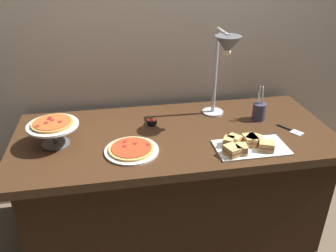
{
  "coord_description": "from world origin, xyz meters",
  "views": [
    {
      "loc": [
        -0.36,
        -1.78,
        1.75
      ],
      "look_at": [
        -0.04,
        0.0,
        0.81
      ],
      "focal_mm": 36.98,
      "sensor_mm": 36.0,
      "label": 1
    }
  ],
  "objects_px": {
    "sandwich_platter": "(247,145)",
    "heat_lamp": "(225,54)",
    "pizza_plate_center": "(53,127)",
    "utensil_holder": "(259,111)",
    "serving_spatula": "(291,130)",
    "pizza_plate_front": "(132,150)",
    "sauce_cup_near": "(152,122)"
  },
  "relations": [
    {
      "from": "pizza_plate_front",
      "to": "sauce_cup_near",
      "type": "relative_size",
      "value": 4.69
    },
    {
      "from": "utensil_holder",
      "to": "serving_spatula",
      "type": "distance_m",
      "value": 0.23
    },
    {
      "from": "sauce_cup_near",
      "to": "serving_spatula",
      "type": "bearing_deg",
      "value": -15.62
    },
    {
      "from": "pizza_plate_front",
      "to": "sauce_cup_near",
      "type": "bearing_deg",
      "value": 63.11
    },
    {
      "from": "heat_lamp",
      "to": "sandwich_platter",
      "type": "relative_size",
      "value": 1.43
    },
    {
      "from": "sandwich_platter",
      "to": "utensil_holder",
      "type": "height_order",
      "value": "utensil_holder"
    },
    {
      "from": "pizza_plate_front",
      "to": "utensil_holder",
      "type": "height_order",
      "value": "utensil_holder"
    },
    {
      "from": "heat_lamp",
      "to": "utensil_holder",
      "type": "relative_size",
      "value": 2.49
    },
    {
      "from": "pizza_plate_front",
      "to": "sandwich_platter",
      "type": "relative_size",
      "value": 0.75
    },
    {
      "from": "sauce_cup_near",
      "to": "utensil_holder",
      "type": "xyz_separation_m",
      "value": [
        0.68,
        -0.05,
        0.04
      ]
    },
    {
      "from": "pizza_plate_front",
      "to": "pizza_plate_center",
      "type": "bearing_deg",
      "value": 159.8
    },
    {
      "from": "heat_lamp",
      "to": "sandwich_platter",
      "type": "height_order",
      "value": "heat_lamp"
    },
    {
      "from": "heat_lamp",
      "to": "pizza_plate_front",
      "type": "xyz_separation_m",
      "value": [
        -0.58,
        -0.25,
        -0.43
      ]
    },
    {
      "from": "heat_lamp",
      "to": "sandwich_platter",
      "type": "bearing_deg",
      "value": -81.48
    },
    {
      "from": "pizza_plate_center",
      "to": "utensil_holder",
      "type": "height_order",
      "value": "utensil_holder"
    },
    {
      "from": "pizza_plate_center",
      "to": "sauce_cup_near",
      "type": "distance_m",
      "value": 0.59
    },
    {
      "from": "sandwich_platter",
      "to": "sauce_cup_near",
      "type": "xyz_separation_m",
      "value": [
        -0.47,
        0.39,
        -0.01
      ]
    },
    {
      "from": "pizza_plate_center",
      "to": "utensil_holder",
      "type": "distance_m",
      "value": 1.26
    },
    {
      "from": "pizza_plate_front",
      "to": "pizza_plate_center",
      "type": "relative_size",
      "value": 1.06
    },
    {
      "from": "utensil_holder",
      "to": "serving_spatula",
      "type": "relative_size",
      "value": 1.4
    },
    {
      "from": "heat_lamp",
      "to": "sauce_cup_near",
      "type": "distance_m",
      "value": 0.6
    },
    {
      "from": "pizza_plate_center",
      "to": "sandwich_platter",
      "type": "distance_m",
      "value": 1.07
    },
    {
      "from": "sandwich_platter",
      "to": "heat_lamp",
      "type": "bearing_deg",
      "value": 98.52
    },
    {
      "from": "heat_lamp",
      "to": "sauce_cup_near",
      "type": "relative_size",
      "value": 8.97
    },
    {
      "from": "pizza_plate_center",
      "to": "sandwich_platter",
      "type": "relative_size",
      "value": 0.71
    },
    {
      "from": "heat_lamp",
      "to": "pizza_plate_center",
      "type": "relative_size",
      "value": 2.02
    },
    {
      "from": "pizza_plate_front",
      "to": "sauce_cup_near",
      "type": "height_order",
      "value": "same"
    },
    {
      "from": "pizza_plate_front",
      "to": "heat_lamp",
      "type": "bearing_deg",
      "value": 23.22
    },
    {
      "from": "pizza_plate_front",
      "to": "serving_spatula",
      "type": "bearing_deg",
      "value": 4.28
    },
    {
      "from": "pizza_plate_center",
      "to": "sandwich_platter",
      "type": "height_order",
      "value": "pizza_plate_center"
    },
    {
      "from": "sandwich_platter",
      "to": "serving_spatula",
      "type": "bearing_deg",
      "value": 24.64
    },
    {
      "from": "sauce_cup_near",
      "to": "serving_spatula",
      "type": "xyz_separation_m",
      "value": [
        0.82,
        -0.23,
        -0.01
      ]
    }
  ]
}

